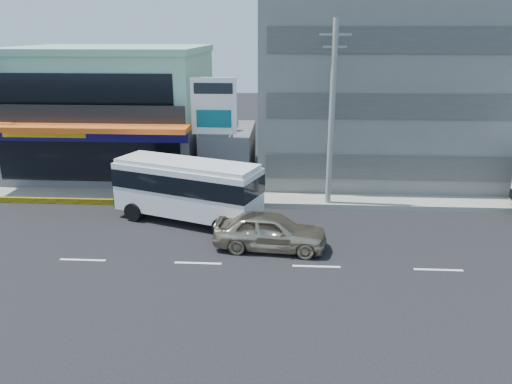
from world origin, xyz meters
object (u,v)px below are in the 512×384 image
(shop_building, at_px, (114,114))
(utility_pole_near, at_px, (332,115))
(minibus, at_px, (187,186))
(sedan, at_px, (270,231))
(satellite_dish, at_px, (227,130))
(billboard, at_px, (214,113))
(motorcycle_rider, at_px, (144,195))
(concrete_building, at_px, (385,69))

(shop_building, distance_m, utility_pole_near, 15.50)
(minibus, height_order, sedan, minibus)
(satellite_dish, distance_m, utility_pole_near, 7.17)
(satellite_dish, xyz_separation_m, billboard, (-0.50, -1.80, 1.35))
(satellite_dish, bearing_deg, shop_building, 159.79)
(minibus, bearing_deg, shop_building, 126.31)
(utility_pole_near, distance_m, minibus, 8.41)
(billboard, distance_m, minibus, 5.35)
(billboard, height_order, minibus, billboard)
(satellite_dish, bearing_deg, billboard, -105.52)
(motorcycle_rider, bearing_deg, billboard, 33.17)
(sedan, xyz_separation_m, motorcycle_rider, (-7.17, 5.11, -0.18))
(billboard, bearing_deg, satellite_dish, 74.48)
(shop_building, relative_size, minibus, 1.56)
(billboard, bearing_deg, sedan, -65.02)
(shop_building, bearing_deg, minibus, -53.69)
(shop_building, relative_size, satellite_dish, 8.27)
(utility_pole_near, distance_m, motorcycle_rider, 11.13)
(minibus, relative_size, sedan, 1.57)
(shop_building, xyz_separation_m, sedan, (11.00, -12.26, -3.14))
(concrete_building, relative_size, sedan, 3.17)
(shop_building, height_order, satellite_dish, shop_building)
(concrete_building, relative_size, satellite_dish, 10.67)
(utility_pole_near, relative_size, sedan, 1.98)
(shop_building, relative_size, motorcycle_rider, 5.99)
(billboard, distance_m, motorcycle_rider, 6.10)
(sedan, bearing_deg, concrete_building, -22.52)
(satellite_dish, height_order, minibus, satellite_dish)
(concrete_building, xyz_separation_m, minibus, (-11.33, -10.13, -5.11))
(billboard, xyz_separation_m, sedan, (3.50, -7.51, -4.07))
(concrete_building, relative_size, billboard, 2.32)
(shop_building, height_order, minibus, shop_building)
(billboard, xyz_separation_m, motorcycle_rider, (-3.67, -2.40, -4.24))
(utility_pole_near, height_order, sedan, utility_pole_near)
(shop_building, bearing_deg, sedan, -48.09)
(satellite_dish, xyz_separation_m, sedan, (3.00, -9.31, -2.72))
(billboard, height_order, utility_pole_near, utility_pole_near)
(concrete_building, height_order, sedan, concrete_building)
(concrete_building, distance_m, satellite_dish, 11.30)
(utility_pole_near, bearing_deg, concrete_building, 62.24)
(satellite_dish, relative_size, motorcycle_rider, 0.72)
(shop_building, distance_m, minibus, 11.45)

